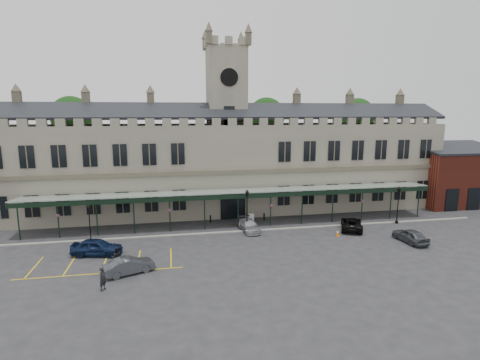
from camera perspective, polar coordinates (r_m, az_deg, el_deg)
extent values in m
plane|color=#28282B|center=(38.54, 1.69, -10.40)|extent=(140.00, 140.00, 0.00)
cube|color=slate|center=(52.35, -2.04, 1.92)|extent=(60.00, 10.00, 12.00)
cube|color=#4F4939|center=(47.26, -1.09, 1.26)|extent=(60.00, 0.35, 0.50)
cube|color=black|center=(49.32, -1.65, 10.50)|extent=(60.00, 4.77, 2.20)
cube|color=black|center=(54.26, -2.50, 10.48)|extent=(60.00, 4.77, 2.20)
cube|color=black|center=(48.20, -1.08, -3.78)|extent=(3.20, 0.18, 3.80)
cube|color=slate|center=(51.86, -2.07, 7.40)|extent=(5.00, 5.00, 22.00)
cylinder|color=silver|center=(49.46, -1.66, 15.38)|extent=(2.20, 0.12, 2.20)
cylinder|color=black|center=(49.39, -1.65, 15.38)|extent=(2.30, 0.04, 2.30)
cube|color=black|center=(49.26, -1.63, 9.57)|extent=(1.40, 0.12, 2.80)
cube|color=#8C9E93|center=(45.88, -0.70, -1.68)|extent=(50.00, 4.00, 0.40)
cube|color=black|center=(44.01, -0.24, -2.53)|extent=(50.00, 0.18, 0.50)
cube|color=maroon|center=(64.52, 29.85, 0.35)|extent=(12.00, 8.00, 8.00)
cube|color=black|center=(64.00, 30.20, 4.32)|extent=(12.40, 8.36, 1.47)
cube|color=gray|center=(43.60, 0.12, -7.82)|extent=(60.00, 0.40, 0.12)
cylinder|color=#332314|center=(62.32, -23.82, 2.40)|extent=(0.70, 0.70, 12.00)
sphere|color=black|center=(61.86, -24.29, 8.83)|extent=(6.00, 6.00, 6.00)
cylinder|color=#332314|center=(62.70, 3.97, 3.29)|extent=(0.70, 0.70, 12.00)
sphere|color=black|center=(62.24, 4.05, 9.70)|extent=(6.00, 6.00, 6.00)
cylinder|color=#332314|center=(68.50, 17.05, 3.46)|extent=(0.70, 0.70, 12.00)
sphere|color=black|center=(68.08, 17.36, 9.32)|extent=(6.00, 6.00, 6.00)
cylinder|color=black|center=(43.10, -21.75, -8.69)|extent=(0.32, 0.32, 0.27)
cylinder|color=black|center=(42.61, -21.90, -6.57)|extent=(0.11, 0.11, 3.60)
cube|color=black|center=(42.11, -22.08, -4.05)|extent=(0.25, 0.25, 0.36)
cone|color=black|center=(42.04, -22.11, -3.63)|extent=(0.40, 0.40, 0.27)
cylinder|color=black|center=(43.64, 1.07, -7.67)|extent=(0.39, 0.39, 0.32)
cylinder|color=black|center=(43.07, 1.08, -5.16)|extent=(0.13, 0.13, 4.28)
cube|color=black|center=(42.51, 1.09, -2.17)|extent=(0.30, 0.30, 0.43)
cone|color=black|center=(42.43, 1.09, -1.68)|extent=(0.47, 0.47, 0.32)
cylinder|color=black|center=(50.67, 22.75, -5.94)|extent=(0.36, 0.36, 0.30)
cylinder|color=black|center=(50.20, 22.90, -3.88)|extent=(0.12, 0.12, 4.05)
cube|color=black|center=(49.74, 23.08, -1.44)|extent=(0.28, 0.28, 0.41)
cone|color=black|center=(49.68, 23.11, -1.04)|extent=(0.45, 0.45, 0.30)
cube|color=orange|center=(43.59, 14.63, -8.23)|extent=(0.38, 0.38, 0.04)
cone|color=orange|center=(43.49, 14.65, -7.81)|extent=(0.44, 0.44, 0.71)
cylinder|color=silver|center=(43.46, 14.66, -7.68)|extent=(0.29, 0.29, 0.10)
cylinder|color=black|center=(47.16, 1.75, -6.19)|extent=(0.06, 0.06, 0.47)
cube|color=silver|center=(47.07, 1.75, -5.80)|extent=(0.66, 0.17, 1.14)
cylinder|color=black|center=(47.13, -4.53, -5.93)|extent=(0.17, 0.17, 0.94)
cylinder|color=black|center=(48.03, 3.70, -5.60)|extent=(0.17, 0.17, 0.96)
imported|color=#0D1A39|center=(39.11, -20.99, -9.52)|extent=(5.04, 2.76, 1.63)
imported|color=#3C4045|center=(34.11, -16.51, -12.39)|extent=(4.51, 3.01, 1.41)
imported|color=#95989C|center=(43.77, 1.38, -6.94)|extent=(2.32, 4.67, 1.31)
imported|color=black|center=(46.21, 16.63, -6.39)|extent=(4.19, 5.51, 1.39)
imported|color=#3C4045|center=(43.96, 24.51, -7.71)|extent=(2.13, 4.43, 1.46)
imported|color=black|center=(31.72, -20.19, -13.95)|extent=(0.73, 0.81, 1.87)
imported|color=black|center=(35.66, -18.29, -11.08)|extent=(0.95, 0.77, 1.87)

